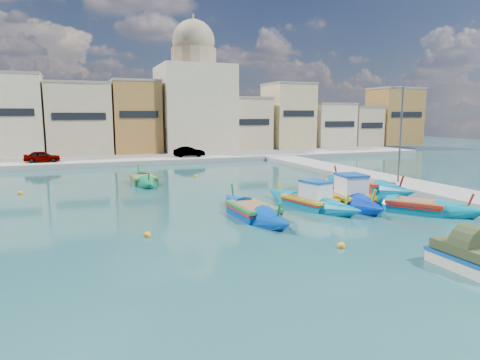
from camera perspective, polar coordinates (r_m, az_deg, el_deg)
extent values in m
plane|color=#163C44|center=(22.58, -4.04, -6.27)|extent=(160.00, 160.00, 0.00)
cube|color=gray|center=(32.54, 27.91, -2.16)|extent=(4.00, 70.00, 0.50)
cube|color=gray|center=(53.54, -14.13, 2.59)|extent=(80.00, 8.00, 0.60)
cube|color=beige|center=(60.46, -28.44, 7.47)|extent=(7.88, 6.24, 9.89)
cube|color=gray|center=(60.65, -28.80, 12.28)|extent=(8.04, 6.37, 0.30)
cube|color=black|center=(57.32, -28.88, 7.92)|extent=(6.30, 0.10, 0.90)
cube|color=tan|center=(60.60, -20.65, 7.54)|extent=(7.88, 7.44, 8.99)
cube|color=gray|center=(60.71, -20.89, 11.92)|extent=(8.04, 7.59, 0.30)
cube|color=black|center=(56.82, -20.63, 7.95)|extent=(6.30, 0.10, 0.90)
cube|color=#A87135|center=(60.45, -13.68, 8.06)|extent=(6.17, 6.13, 9.43)
cube|color=gray|center=(60.60, -13.86, 12.66)|extent=(6.29, 6.26, 0.30)
cube|color=black|center=(57.36, -13.29, 8.52)|extent=(4.93, 0.10, 0.90)
cube|color=tan|center=(62.67, -6.85, 6.72)|extent=(7.31, 7.69, 6.05)
cube|color=gray|center=(62.64, -6.91, 9.63)|extent=(7.46, 7.85, 0.30)
cube|color=black|center=(58.90, -5.92, 6.90)|extent=(5.85, 0.10, 0.90)
cube|color=tan|center=(64.89, 0.08, 7.45)|extent=(7.54, 7.30, 7.41)
cube|color=gray|center=(64.91, 0.08, 10.86)|extent=(7.69, 7.45, 0.30)
cube|color=black|center=(61.44, 1.33, 7.72)|extent=(6.03, 0.10, 0.90)
cube|color=tan|center=(67.97, 6.42, 8.40)|extent=(6.36, 6.97, 9.63)
cube|color=gray|center=(68.12, 6.50, 12.58)|extent=(6.48, 7.11, 0.30)
cube|color=black|center=(64.85, 7.88, 8.78)|extent=(5.09, 0.10, 0.90)
cube|color=beige|center=(71.49, 11.64, 7.10)|extent=(6.63, 6.70, 6.65)
cube|color=gray|center=(71.48, 11.73, 9.88)|extent=(6.76, 6.83, 0.30)
cube|color=black|center=(68.64, 13.19, 7.26)|extent=(5.30, 0.10, 0.90)
cube|color=tan|center=(75.29, 15.42, 6.87)|extent=(5.08, 7.51, 6.20)
cube|color=gray|center=(75.26, 15.52, 9.35)|extent=(5.18, 7.66, 0.30)
cube|color=black|center=(72.25, 17.23, 6.97)|extent=(4.06, 0.10, 0.90)
cube|color=#A87135|center=(78.96, 19.86, 7.88)|extent=(7.79, 6.00, 9.33)
cube|color=gray|center=(79.07, 20.05, 11.37)|extent=(7.95, 6.12, 0.30)
cube|color=black|center=(76.67, 21.38, 8.13)|extent=(6.23, 0.10, 0.90)
cube|color=beige|center=(63.02, -6.09, 9.45)|extent=(10.00, 10.00, 12.00)
cylinder|color=#9E8466|center=(63.52, -6.20, 15.96)|extent=(6.40, 6.40, 2.40)
sphere|color=#9E8466|center=(63.83, -6.23, 17.91)|extent=(6.00, 6.00, 6.00)
cylinder|color=#9E8466|center=(64.35, -6.28, 20.47)|extent=(0.30, 0.30, 1.60)
cylinder|color=#595B60|center=(35.96, 20.61, 5.29)|extent=(0.16, 0.16, 8.00)
cylinder|color=#595B60|center=(35.70, 20.46, 11.54)|extent=(1.00, 0.10, 0.10)
cube|color=#595B60|center=(35.37, 19.84, 11.53)|extent=(0.35, 0.15, 0.18)
imported|color=#4C1919|center=(51.70, -24.88, 2.86)|extent=(3.76, 1.67, 1.26)
imported|color=#4C1919|center=(53.19, -6.80, 3.76)|extent=(3.87, 1.55, 1.25)
cube|color=#007CA2|center=(27.54, 9.27, -3.21)|extent=(2.58, 3.65, 0.92)
cone|color=#007CA2|center=(29.52, 5.59, -2.23)|extent=(2.51, 3.38, 2.37)
cone|color=#007CA2|center=(25.68, 13.51, -4.11)|extent=(2.51, 3.38, 2.37)
cube|color=yellow|center=(27.46, 9.29, -2.41)|extent=(2.69, 3.84, 0.17)
cube|color=red|center=(27.49, 9.28, -2.75)|extent=(2.68, 3.73, 0.09)
cube|color=olive|center=(27.45, 9.29, -2.26)|extent=(2.24, 3.29, 0.06)
cylinder|color=yellow|center=(29.61, 5.27, -1.01)|extent=(0.23, 0.46, 1.01)
cylinder|color=yellow|center=(25.38, 14.01, -2.89)|extent=(0.23, 0.46, 1.01)
cube|color=white|center=(27.02, 10.02, -1.36)|extent=(1.65, 1.94, 1.02)
cube|color=#0F47A5|center=(26.92, 10.05, -0.18)|extent=(1.75, 2.08, 0.11)
cube|color=#0025A1|center=(28.85, 14.04, -2.74)|extent=(2.57, 3.69, 1.08)
cone|color=#0025A1|center=(31.34, 11.61, -1.65)|extent=(2.54, 3.45, 2.70)
cone|color=#0025A1|center=(26.41, 16.94, -3.81)|extent=(2.54, 3.45, 2.70)
cube|color=gold|center=(28.76, 14.08, -1.86)|extent=(2.68, 3.89, 0.19)
cube|color=red|center=(28.80, 14.06, -2.24)|extent=(2.69, 3.77, 0.11)
cube|color=olive|center=(28.75, 14.08, -1.69)|extent=(2.21, 3.34, 0.06)
cylinder|color=gold|center=(31.47, 11.43, -0.30)|extent=(0.21, 0.53, 1.18)
cylinder|color=gold|center=(26.03, 17.33, -2.42)|extent=(0.21, 0.53, 1.18)
cube|color=white|center=(28.21, 14.60, -0.68)|extent=(1.72, 1.93, 1.19)
cube|color=#0F47A5|center=(28.11, 14.66, 0.65)|extent=(1.82, 2.07, 0.13)
cube|color=#00729F|center=(34.44, 16.35, -0.97)|extent=(2.73, 3.94, 1.11)
cone|color=#00729F|center=(36.56, 12.97, -0.20)|extent=(2.69, 3.67, 2.79)
cone|color=#00729F|center=(32.43, 20.18, -1.65)|extent=(2.69, 3.67, 2.79)
cube|color=red|center=(34.36, 16.39, -0.21)|extent=(2.85, 4.15, 0.20)
cube|color=#197F33|center=(34.39, 16.37, -0.54)|extent=(2.85, 4.02, 0.11)
cube|color=olive|center=(34.35, 16.39, -0.06)|extent=(2.35, 3.56, 0.07)
cylinder|color=red|center=(36.68, 12.69, 0.98)|extent=(0.23, 0.54, 1.21)
cylinder|color=red|center=(32.13, 20.65, -0.47)|extent=(0.23, 0.54, 1.21)
cube|color=#0A6E48|center=(37.09, -12.72, -0.21)|extent=(1.89, 2.82, 0.92)
cone|color=#0A6E48|center=(39.34, -13.27, 0.35)|extent=(1.88, 2.64, 2.28)
cone|color=#0A6E48|center=(34.83, -12.10, -0.69)|extent=(1.88, 2.64, 2.28)
cube|color=#177524|center=(37.03, -12.74, 0.38)|extent=(1.96, 2.97, 0.17)
cube|color=red|center=(37.05, -12.73, 0.13)|extent=(1.98, 2.87, 0.09)
cube|color=olive|center=(37.02, -12.74, 0.50)|extent=(1.61, 2.56, 0.06)
cylinder|color=#177524|center=(39.48, -13.35, 1.26)|extent=(0.14, 0.44, 1.00)
cylinder|color=#177524|center=(34.52, -12.07, 0.24)|extent=(0.14, 0.44, 1.00)
cube|color=#003EAB|center=(24.69, 1.75, -4.46)|extent=(2.11, 3.46, 0.99)
cone|color=#003EAB|center=(27.19, -0.74, -3.11)|extent=(2.10, 3.20, 2.52)
cone|color=#003EAB|center=(22.25, 4.80, -5.85)|extent=(2.10, 3.20, 2.52)
cube|color=#187831|center=(24.60, 1.75, -3.51)|extent=(2.20, 3.65, 0.18)
cube|color=red|center=(24.64, 1.75, -3.92)|extent=(2.21, 3.53, 0.10)
cube|color=olive|center=(24.58, 1.75, -3.33)|extent=(1.80, 3.14, 0.06)
cylinder|color=#187831|center=(27.32, -0.96, -1.67)|extent=(0.16, 0.48, 1.08)
cylinder|color=#187831|center=(21.85, 5.16, -4.38)|extent=(0.16, 0.48, 1.08)
cube|color=#00839C|center=(27.97, 22.46, -3.55)|extent=(3.41, 3.67, 1.00)
cone|color=#00839C|center=(28.54, 17.44, -2.94)|extent=(3.30, 3.51, 2.48)
cone|color=#00839C|center=(27.60, 27.66, -3.95)|extent=(3.30, 3.51, 2.48)
cube|color=red|center=(27.88, 22.51, -2.71)|extent=(3.57, 3.86, 0.18)
cube|color=red|center=(27.92, 22.49, -3.07)|extent=(3.52, 3.78, 0.10)
cube|color=olive|center=(27.87, 22.52, -2.55)|extent=(3.00, 3.27, 0.06)
cylinder|color=red|center=(28.49, 17.02, -1.61)|extent=(0.39, 0.47, 1.09)
cylinder|color=red|center=(27.45, 28.28, -2.67)|extent=(0.39, 0.47, 1.09)
cube|color=beige|center=(18.75, 28.36, -10.01)|extent=(1.61, 2.99, 0.75)
cube|color=#0F47A5|center=(18.65, 28.44, -8.98)|extent=(1.68, 3.08, 0.13)
cube|color=#2D381E|center=(18.57, 28.51, -8.13)|extent=(1.56, 2.65, 0.37)
cylinder|color=#2D381E|center=(18.52, 28.55, -7.59)|extent=(0.65, 2.65, 0.64)
sphere|color=#FFA41A|center=(21.27, -12.23, -7.18)|extent=(0.36, 0.36, 0.36)
sphere|color=#FFA41A|center=(26.92, 0.05, -3.59)|extent=(0.36, 0.36, 0.36)
sphere|color=#FFA41A|center=(40.16, -5.94, 0.49)|extent=(0.36, 0.36, 0.36)
sphere|color=#FFA41A|center=(35.34, -27.22, -1.59)|extent=(0.36, 0.36, 0.36)
sphere|color=#FFA41A|center=(29.40, 21.25, -3.14)|extent=(0.36, 0.36, 0.36)
sphere|color=#FFA41A|center=(19.66, 13.34, -8.56)|extent=(0.36, 0.36, 0.36)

